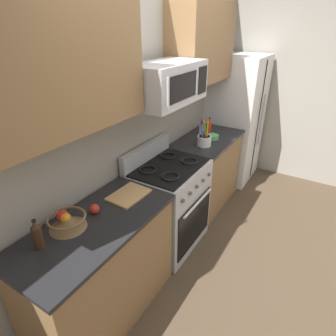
% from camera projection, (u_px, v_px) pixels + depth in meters
% --- Properties ---
extents(ground_plane, '(16.00, 16.00, 0.00)m').
position_uv_depth(ground_plane, '(222.00, 262.00, 2.83)').
color(ground_plane, '#473828').
extents(wall_back, '(8.00, 0.10, 2.60)m').
position_uv_depth(wall_back, '(137.00, 122.00, 2.69)').
color(wall_back, '#9E998E').
rests_on(wall_back, ground).
extents(counter_left, '(1.21, 0.59, 0.91)m').
position_uv_depth(counter_left, '(102.00, 271.00, 2.15)').
color(counter_left, olive).
rests_on(counter_left, ground).
extents(range_oven, '(0.76, 0.63, 1.09)m').
position_uv_depth(range_oven, '(169.00, 205.00, 2.90)').
color(range_oven, '#B2B5BA').
rests_on(range_oven, ground).
extents(counter_right, '(1.03, 0.59, 0.91)m').
position_uv_depth(counter_right, '(206.00, 171.00, 3.59)').
color(counter_right, olive).
rests_on(counter_right, ground).
extents(refrigerator, '(0.78, 0.70, 1.78)m').
position_uv_depth(refrigerator, '(235.00, 120.00, 4.09)').
color(refrigerator, silver).
rests_on(refrigerator, ground).
extents(wall_right, '(0.10, 8.00, 2.60)m').
position_uv_depth(wall_right, '(291.00, 90.00, 3.99)').
color(wall_right, '#9E998E').
rests_on(wall_right, ground).
extents(microwave, '(0.77, 0.44, 0.33)m').
position_uv_depth(microwave, '(167.00, 83.00, 2.35)').
color(microwave, '#B2B5BA').
extents(upper_cabinets_left, '(1.20, 0.34, 0.79)m').
position_uv_depth(upper_cabinets_left, '(52.00, 63.00, 1.53)').
color(upper_cabinets_left, olive).
extents(upper_cabinets_right, '(1.02, 0.34, 0.79)m').
position_uv_depth(upper_cabinets_right, '(202.00, 43.00, 2.98)').
color(upper_cabinets_right, olive).
extents(utensil_crock, '(0.16, 0.16, 0.32)m').
position_uv_depth(utensil_crock, '(204.00, 140.00, 3.15)').
color(utensil_crock, white).
rests_on(utensil_crock, counter_right).
extents(fruit_basket, '(0.26, 0.26, 0.11)m').
position_uv_depth(fruit_basket, '(67.00, 221.00, 1.89)').
color(fruit_basket, brown).
rests_on(fruit_basket, counter_left).
extents(apple_loose, '(0.07, 0.07, 0.07)m').
position_uv_depth(apple_loose, '(95.00, 209.00, 2.04)').
color(apple_loose, red).
rests_on(apple_loose, counter_left).
extents(cutting_board, '(0.33, 0.24, 0.02)m').
position_uv_depth(cutting_board, '(129.00, 195.00, 2.25)').
color(cutting_board, tan).
rests_on(cutting_board, counter_left).
extents(bottle_hot_sauce, '(0.05, 0.05, 0.21)m').
position_uv_depth(bottle_hot_sauce, '(209.00, 126.00, 3.48)').
color(bottle_hot_sauce, red).
rests_on(bottle_hot_sauce, counter_right).
extents(bottle_soy, '(0.06, 0.06, 0.21)m').
position_uv_depth(bottle_soy, '(38.00, 235.00, 1.69)').
color(bottle_soy, '#382314').
rests_on(bottle_soy, counter_left).
extents(bottle_vinegar, '(0.05, 0.05, 0.19)m').
position_uv_depth(bottle_vinegar, '(201.00, 129.00, 3.42)').
color(bottle_vinegar, silver).
rests_on(bottle_vinegar, counter_right).
extents(prep_bowl, '(0.14, 0.14, 0.05)m').
position_uv_depth(prep_bowl, '(213.00, 137.00, 3.35)').
color(prep_bowl, '#59AD66').
rests_on(prep_bowl, counter_right).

